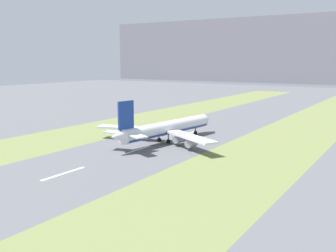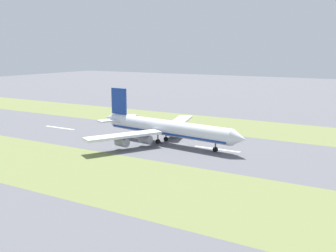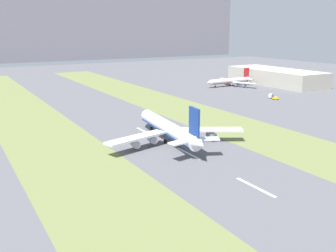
# 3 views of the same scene
# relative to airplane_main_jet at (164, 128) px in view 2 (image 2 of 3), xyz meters

# --- Properties ---
(ground_plane) EXTENTS (800.00, 800.00, 0.00)m
(ground_plane) POSITION_rel_airplane_main_jet_xyz_m (-1.50, 6.53, -6.02)
(ground_plane) COLOR #56565B
(grass_median_west) EXTENTS (40.00, 600.00, 0.01)m
(grass_median_west) POSITION_rel_airplane_main_jet_xyz_m (-46.50, 6.53, -6.02)
(grass_median_west) COLOR olive
(grass_median_west) RESTS_ON ground
(grass_median_east) EXTENTS (40.00, 600.00, 0.01)m
(grass_median_east) POSITION_rel_airplane_main_jet_xyz_m (43.50, 6.53, -6.02)
(grass_median_east) COLOR olive
(grass_median_east) RESTS_ON ground
(centreline_dash_near) EXTENTS (1.20, 18.00, 0.01)m
(centreline_dash_near) POSITION_rel_airplane_main_jet_xyz_m (-1.50, -58.11, -6.01)
(centreline_dash_near) COLOR silver
(centreline_dash_near) RESTS_ON ground
(centreline_dash_mid) EXTENTS (1.20, 18.00, 0.01)m
(centreline_dash_mid) POSITION_rel_airplane_main_jet_xyz_m (-1.50, -18.11, -6.01)
(centreline_dash_mid) COLOR silver
(centreline_dash_mid) RESTS_ON ground
(centreline_dash_far) EXTENTS (1.20, 18.00, 0.01)m
(centreline_dash_far) POSITION_rel_airplane_main_jet_xyz_m (-1.50, 21.89, -6.01)
(centreline_dash_far) COLOR silver
(centreline_dash_far) RESTS_ON ground
(airplane_main_jet) EXTENTS (63.69, 67.18, 20.20)m
(airplane_main_jet) POSITION_rel_airplane_main_jet_xyz_m (0.00, 0.00, 0.00)
(airplane_main_jet) COLOR silver
(airplane_main_jet) RESTS_ON ground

